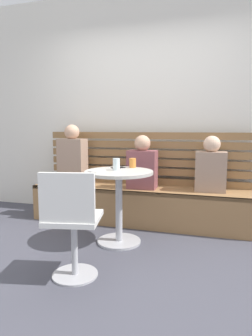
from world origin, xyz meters
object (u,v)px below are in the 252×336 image
booth_bench (141,205)px  cup_tumbler_orange (133,163)px  white_chair (72,221)px  cup_glass_tall (116,164)px  person_adult (73,157)px  person_child_left (211,167)px  person_child_middle (142,165)px  plate_small (97,171)px  cafe_table (119,193)px  phone_on_table (118,168)px

booth_bench → cup_tumbler_orange: (0.01, -0.41, 0.57)m
white_chair → cup_glass_tall: cup_glass_tall is taller
white_chair → person_adult: bearing=116.4°
person_child_left → cup_tumbler_orange: person_child_left is taller
person_adult → booth_bench: bearing=-0.5°
cup_tumbler_orange → person_child_middle: bearing=88.3°
booth_bench → person_child_left: bearing=2.9°
person_child_middle → white_chair: bearing=-97.3°
booth_bench → person_child_left: 0.95m
cup_glass_tall → plate_small: size_ratio=0.71×
cafe_table → white_chair: white_chair is taller
cafe_table → person_adult: (-0.86, 0.69, 0.26)m
white_chair → cup_glass_tall: bearing=85.0°
person_adult → plate_small: bearing=-49.9°
white_chair → cup_tumbler_orange: bearing=80.7°
white_chair → person_child_left: person_child_left is taller
person_child_left → cup_glass_tall: size_ratio=5.28×
booth_bench → person_child_middle: (0.02, -0.02, 0.50)m
plate_small → phone_on_table: 0.32m
white_chair → plate_small: 0.77m
cup_tumbler_orange → plate_small: 0.45m
white_chair → person_adult: (-0.75, 1.50, 0.32)m
cup_tumbler_orange → plate_small: cup_tumbler_orange is taller
white_chair → person_child_middle: size_ratio=1.34×
person_child_middle → plate_small: (-0.26, -0.76, 0.03)m
cup_glass_tall → cafe_table: bearing=-39.8°
cafe_table → person_adult: 1.13m
cup_glass_tall → white_chair: bearing=-95.0°
person_child_left → phone_on_table: bearing=-150.4°
booth_bench → person_child_left: (0.81, 0.04, 0.50)m
cup_glass_tall → person_child_middle: bearing=79.6°
cafe_table → person_adult: bearing=141.1°
booth_bench → cup_glass_tall: bearing=-98.5°
person_child_middle → person_child_left: bearing=4.5°
cafe_table → white_chair: 0.82m
booth_bench → cup_tumbler_orange: bearing=-89.2°
cup_tumbler_orange → phone_on_table: bearing=-150.6°
person_child_left → person_child_middle: (-0.79, -0.06, 0.00)m
person_child_left → cup_tumbler_orange: (-0.80, -0.45, 0.07)m
booth_bench → cup_glass_tall: 0.88m
cup_tumbler_orange → phone_on_table: size_ratio=0.71×
white_chair → person_adult: 1.71m
booth_bench → cup_tumbler_orange: cup_tumbler_orange is taller
person_adult → person_child_middle: bearing=-1.9°
white_chair → phone_on_table: (0.04, 1.00, 0.28)m
person_child_left → plate_small: bearing=-141.9°
white_chair → phone_on_table: size_ratio=6.07×
booth_bench → person_child_left: size_ratio=4.26×
person_child_middle → cup_glass_tall: 0.65m
person_adult → white_chair: bearing=-63.6°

